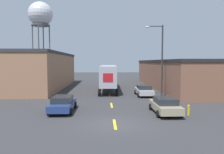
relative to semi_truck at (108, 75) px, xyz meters
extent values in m
plane|color=#333335|center=(0.11, -20.22, -2.38)|extent=(160.00, 160.00, 0.00)
cube|color=yellow|center=(0.11, -20.30, -2.38)|extent=(0.20, 2.60, 0.01)
cube|color=yellow|center=(0.11, -13.26, -2.38)|extent=(0.20, 2.60, 0.01)
cube|color=yellow|center=(0.11, -6.21, -2.38)|extent=(0.20, 2.60, 0.01)
cube|color=#9E7051|center=(-14.17, 2.82, 0.50)|extent=(13.11, 23.86, 5.76)
cube|color=#333338|center=(-14.17, 2.82, 3.58)|extent=(13.31, 24.06, 0.40)
cube|color=brown|center=(13.89, 2.31, -0.13)|extent=(12.12, 28.98, 4.50)
cube|color=#232326|center=(13.89, 2.31, 2.32)|extent=(12.32, 29.18, 0.40)
cube|color=silver|center=(0.14, 6.77, -0.43)|extent=(2.29, 3.08, 2.91)
cube|color=#A8A8B2|center=(-0.03, -1.52, 0.14)|extent=(2.62, 13.00, 2.87)
cube|color=red|center=(-0.17, -8.01, 0.14)|extent=(1.29, 0.06, 1.15)
cylinder|color=black|center=(1.33, 7.12, -1.89)|extent=(0.30, 0.99, 0.99)
cylinder|color=black|center=(-1.02, 7.17, -1.89)|extent=(0.30, 0.99, 0.99)
cylinder|color=black|center=(1.30, 5.91, -1.89)|extent=(0.30, 0.99, 0.99)
cylinder|color=black|center=(-1.05, 5.96, -1.89)|extent=(0.30, 0.99, 0.99)
cylinder|color=black|center=(1.05, -5.82, -1.89)|extent=(0.30, 0.99, 0.99)
cylinder|color=black|center=(-1.30, -5.77, -1.89)|extent=(0.30, 0.99, 0.99)
cylinder|color=black|center=(1.02, -7.22, -1.89)|extent=(0.30, 0.99, 0.99)
cylinder|color=black|center=(-1.33, -7.17, -1.89)|extent=(0.30, 0.99, 0.99)
cube|color=tan|center=(4.69, -17.12, -1.77)|extent=(1.89, 4.64, 0.60)
cube|color=#23282D|center=(4.69, -17.26, -1.21)|extent=(1.66, 2.41, 0.52)
cylinder|color=black|center=(5.63, -15.68, -2.07)|extent=(0.22, 0.62, 0.62)
cylinder|color=black|center=(3.74, -15.68, -2.07)|extent=(0.22, 0.62, 0.62)
cylinder|color=black|center=(5.63, -18.55, -2.07)|extent=(0.22, 0.62, 0.62)
cylinder|color=black|center=(3.74, -18.55, -2.07)|extent=(0.22, 0.62, 0.62)
cube|color=navy|center=(-4.47, -16.01, -1.77)|extent=(1.89, 4.64, 0.60)
cube|color=#23282D|center=(-4.47, -16.15, -1.21)|extent=(1.66, 2.41, 0.52)
cylinder|color=black|center=(-3.52, -14.58, -2.07)|extent=(0.22, 0.62, 0.62)
cylinder|color=black|center=(-5.41, -14.58, -2.07)|extent=(0.22, 0.62, 0.62)
cylinder|color=black|center=(-3.52, -17.45, -2.07)|extent=(0.22, 0.62, 0.62)
cylinder|color=black|center=(-5.41, -17.45, -2.07)|extent=(0.22, 0.62, 0.62)
cube|color=#B2B2B7|center=(4.69, -6.94, -1.77)|extent=(1.89, 4.64, 0.60)
cube|color=#23282D|center=(4.69, -7.08, -1.21)|extent=(1.66, 2.41, 0.52)
cylinder|color=black|center=(5.63, -5.50, -2.07)|extent=(0.22, 0.62, 0.62)
cylinder|color=black|center=(3.74, -5.50, -2.07)|extent=(0.22, 0.62, 0.62)
cylinder|color=black|center=(5.63, -8.38, -2.07)|extent=(0.22, 0.62, 0.62)
cylinder|color=black|center=(3.74, -8.38, -2.07)|extent=(0.22, 0.62, 0.62)
cylinder|color=#47474C|center=(-14.94, 22.17, 4.75)|extent=(0.28, 0.28, 14.26)
cylinder|color=#47474C|center=(-17.14, 24.36, 4.75)|extent=(0.28, 0.28, 14.26)
cylinder|color=#47474C|center=(-19.34, 22.17, 4.75)|extent=(0.28, 0.28, 14.26)
cylinder|color=#47474C|center=(-17.14, 19.97, 4.75)|extent=(0.28, 0.28, 14.26)
cylinder|color=#4C4C51|center=(-17.14, 22.17, 11.68)|extent=(4.67, 4.67, 0.30)
sphere|color=silver|center=(-17.14, 22.17, 14.55)|extent=(6.28, 6.28, 6.28)
cylinder|color=#2D2D30|center=(6.89, -7.77, 2.26)|extent=(0.20, 0.20, 9.29)
cylinder|color=#2D2D30|center=(5.91, -7.77, 6.76)|extent=(1.95, 0.11, 0.11)
ellipsoid|color=silver|center=(4.94, -7.77, 6.66)|extent=(0.56, 0.32, 0.22)
cylinder|color=gold|center=(6.53, -17.85, -2.01)|extent=(0.22, 0.22, 0.75)
sphere|color=gold|center=(6.53, -17.85, -1.57)|extent=(0.20, 0.20, 0.20)
camera|label=1|loc=(-0.66, -35.97, 2.17)|focal=35.00mm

